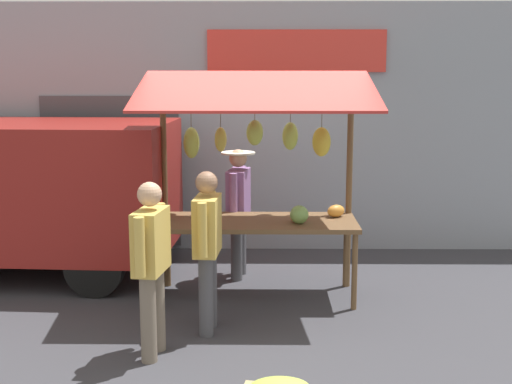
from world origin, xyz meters
The scene contains 6 objects.
ground_plane centered at (0.00, 0.00, 0.00)m, with size 40.00×40.00×0.00m, color #38383D.
street_backdrop centered at (0.04, -2.20, 1.70)m, with size 9.00×0.30×3.40m.
market_stall centered at (-0.03, -0.05, 1.55)m, with size 2.50×1.46×2.50m.
vendor_with_sunhat centered at (0.22, -0.75, 0.92)m, with size 0.41×0.67×1.57m.
shopper_with_ponytail centered at (0.46, 1.01, 0.90)m, with size 0.25×0.68×1.58m.
shopper_in_grey_tee centered at (0.90, 1.60, 0.90)m, with size 0.29×0.67×1.57m.
Camera 1 is at (-0.08, 7.39, 2.54)m, focal length 48.40 mm.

